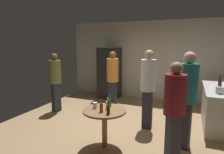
{
  "coord_description": "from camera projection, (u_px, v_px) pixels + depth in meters",
  "views": [
    {
      "loc": [
        1.63,
        -4.04,
        1.92
      ],
      "look_at": [
        -0.08,
        0.11,
        1.15
      ],
      "focal_mm": 30.75,
      "sensor_mm": 36.0,
      "label": 1
    }
  ],
  "objects": [
    {
      "name": "person_in_orange_shirt",
      "position": [
        113.0,
        76.0,
        5.55
      ],
      "size": [
        0.34,
        0.34,
        1.71
      ],
      "rotation": [
        0.0,
        0.0,
        -1.57
      ],
      "color": "#2D2D38",
      "rests_on": "ground_plane"
    },
    {
      "name": "wall_back",
      "position": [
        141.0,
        60.0,
        6.78
      ],
      "size": [
        5.32,
        0.06,
        2.7
      ],
      "primitive_type": "cube",
      "color": "beige",
      "rests_on": "ground_plane"
    },
    {
      "name": "person_in_maroon_shirt",
      "position": [
        174.0,
        105.0,
        3.02
      ],
      "size": [
        0.47,
        0.47,
        1.65
      ],
      "rotation": [
        0.0,
        0.0,
        -2.56
      ],
      "color": "#2D2D38",
      "rests_on": "ground_plane"
    },
    {
      "name": "foreground_table",
      "position": [
        105.0,
        115.0,
        3.52
      ],
      "size": [
        0.8,
        0.8,
        0.73
      ],
      "color": "olive",
      "rests_on": "ground_plane"
    },
    {
      "name": "kettle",
      "position": [
        220.0,
        90.0,
        3.99
      ],
      "size": [
        0.24,
        0.17,
        0.18
      ],
      "color": "#B2B2B7",
      "rests_on": "kitchen_counter"
    },
    {
      "name": "kitchen_counter",
      "position": [
        217.0,
        107.0,
        4.56
      ],
      "size": [
        0.64,
        1.88,
        0.9
      ],
      "color": "beige",
      "rests_on": "ground_plane"
    },
    {
      "name": "beer_bottle_green",
      "position": [
        110.0,
        102.0,
        3.68
      ],
      "size": [
        0.06,
        0.06,
        0.23
      ],
      "color": "#26662D",
      "rests_on": "foreground_table"
    },
    {
      "name": "beer_bottle_brown",
      "position": [
        108.0,
        109.0,
        3.27
      ],
      "size": [
        0.06,
        0.06,
        0.23
      ],
      "color": "#593314",
      "rests_on": "foreground_table"
    },
    {
      "name": "beer_bottle_amber",
      "position": [
        101.0,
        107.0,
        3.37
      ],
      "size": [
        0.06,
        0.06,
        0.23
      ],
      "color": "#8C5919",
      "rests_on": "foreground_table"
    },
    {
      "name": "person_in_olive_shirt",
      "position": [
        55.0,
        78.0,
        5.43
      ],
      "size": [
        0.43,
        0.43,
        1.67
      ],
      "rotation": [
        0.0,
        0.0,
        -0.33
      ],
      "color": "#2D2D38",
      "rests_on": "ground_plane"
    },
    {
      "name": "beer_bottle_clear",
      "position": [
        108.0,
        105.0,
        3.51
      ],
      "size": [
        0.06,
        0.06,
        0.23
      ],
      "color": "silver",
      "rests_on": "foreground_table"
    },
    {
      "name": "refrigerator",
      "position": [
        109.0,
        73.0,
        6.86
      ],
      "size": [
        0.7,
        0.68,
        1.8
      ],
      "color": "black",
      "rests_on": "ground_plane"
    },
    {
      "name": "ground_plane",
      "position": [
        113.0,
        127.0,
        4.63
      ],
      "size": [
        5.2,
        5.2,
        0.1
      ],
      "primitive_type": "cube",
      "color": "#9E7C56"
    },
    {
      "name": "person_in_white_shirt",
      "position": [
        148.0,
        83.0,
        4.28
      ],
      "size": [
        0.36,
        0.36,
        1.8
      ],
      "rotation": [
        0.0,
        0.0,
        -1.51
      ],
      "color": "#2D2D38",
      "rests_on": "ground_plane"
    },
    {
      "name": "wine_bottle_on_counter",
      "position": [
        220.0,
        83.0,
        4.45
      ],
      "size": [
        0.08,
        0.08,
        0.31
      ],
      "color": "#3F141E",
      "rests_on": "kitchen_counter"
    },
    {
      "name": "plastic_cup_white",
      "position": [
        95.0,
        105.0,
        3.58
      ],
      "size": [
        0.08,
        0.08,
        0.11
      ],
      "primitive_type": "cylinder",
      "color": "white",
      "rests_on": "foreground_table"
    },
    {
      "name": "person_in_teal_shirt",
      "position": [
        187.0,
        93.0,
        3.44
      ],
      "size": [
        0.4,
        0.4,
        1.79
      ],
      "rotation": [
        0.0,
        0.0,
        -3.34
      ],
      "color": "#2D2D38",
      "rests_on": "ground_plane"
    }
  ]
}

